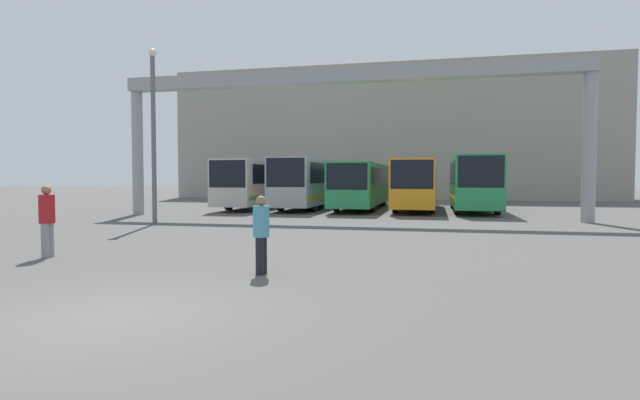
{
  "coord_description": "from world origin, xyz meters",
  "views": [
    {
      "loc": [
        4.65,
        -6.4,
        2.06
      ],
      "look_at": [
        -1.5,
        20.49,
        0.83
      ],
      "focal_mm": 28.0,
      "sensor_mm": 36.0,
      "label": 1
    }
  ],
  "objects_px": {
    "bus_slot_4": "(473,180)",
    "bus_slot_3": "(416,182)",
    "bus_slot_1": "(310,180)",
    "bus_slot_2": "(362,183)",
    "pedestrian_near_center": "(261,233)",
    "bus_slot_0": "(263,181)",
    "pedestrian_mid_left": "(47,219)",
    "lamp_post": "(153,129)"
  },
  "relations": [
    {
      "from": "bus_slot_1",
      "to": "bus_slot_4",
      "type": "height_order",
      "value": "bus_slot_4"
    },
    {
      "from": "pedestrian_mid_left",
      "to": "bus_slot_1",
      "type": "bearing_deg",
      "value": 169.35
    },
    {
      "from": "bus_slot_3",
      "to": "lamp_post",
      "type": "xyz_separation_m",
      "value": [
        -10.95,
        -12.86,
        2.42
      ]
    },
    {
      "from": "bus_slot_1",
      "to": "bus_slot_4",
      "type": "relative_size",
      "value": 1.12
    },
    {
      "from": "bus_slot_1",
      "to": "bus_slot_2",
      "type": "distance_m",
      "value": 3.53
    },
    {
      "from": "bus_slot_1",
      "to": "bus_slot_2",
      "type": "height_order",
      "value": "bus_slot_1"
    },
    {
      "from": "pedestrian_near_center",
      "to": "lamp_post",
      "type": "distance_m",
      "value": 13.45
    },
    {
      "from": "bus_slot_0",
      "to": "lamp_post",
      "type": "relative_size",
      "value": 1.58
    },
    {
      "from": "bus_slot_0",
      "to": "bus_slot_3",
      "type": "relative_size",
      "value": 1.04
    },
    {
      "from": "bus_slot_4",
      "to": "bus_slot_3",
      "type": "bearing_deg",
      "value": 166.98
    },
    {
      "from": "lamp_post",
      "to": "bus_slot_3",
      "type": "bearing_deg",
      "value": 49.58
    },
    {
      "from": "bus_slot_2",
      "to": "pedestrian_mid_left",
      "type": "relative_size",
      "value": 6.53
    },
    {
      "from": "bus_slot_1",
      "to": "pedestrian_near_center",
      "type": "relative_size",
      "value": 6.78
    },
    {
      "from": "bus_slot_4",
      "to": "lamp_post",
      "type": "bearing_deg",
      "value": -140.19
    },
    {
      "from": "bus_slot_0",
      "to": "pedestrian_near_center",
      "type": "relative_size",
      "value": 7.26
    },
    {
      "from": "bus_slot_4",
      "to": "bus_slot_1",
      "type": "bearing_deg",
      "value": 176.59
    },
    {
      "from": "bus_slot_3",
      "to": "pedestrian_near_center",
      "type": "xyz_separation_m",
      "value": [
        -2.44,
        -22.72,
        -0.91
      ]
    },
    {
      "from": "bus_slot_3",
      "to": "bus_slot_1",
      "type": "bearing_deg",
      "value": -178.49
    },
    {
      "from": "bus_slot_3",
      "to": "lamp_post",
      "type": "distance_m",
      "value": 17.06
    },
    {
      "from": "bus_slot_3",
      "to": "bus_slot_4",
      "type": "height_order",
      "value": "bus_slot_4"
    },
    {
      "from": "bus_slot_2",
      "to": "bus_slot_3",
      "type": "distance_m",
      "value": 3.51
    },
    {
      "from": "bus_slot_2",
      "to": "bus_slot_3",
      "type": "relative_size",
      "value": 1.03
    },
    {
      "from": "bus_slot_1",
      "to": "pedestrian_near_center",
      "type": "height_order",
      "value": "bus_slot_1"
    },
    {
      "from": "bus_slot_2",
      "to": "pedestrian_near_center",
      "type": "distance_m",
      "value": 22.96
    },
    {
      "from": "bus_slot_2",
      "to": "bus_slot_3",
      "type": "xyz_separation_m",
      "value": [
        3.5,
        -0.2,
        0.08
      ]
    },
    {
      "from": "pedestrian_near_center",
      "to": "pedestrian_mid_left",
      "type": "bearing_deg",
      "value": -95.35
    },
    {
      "from": "bus_slot_3",
      "to": "lamp_post",
      "type": "bearing_deg",
      "value": -130.42
    },
    {
      "from": "bus_slot_4",
      "to": "bus_slot_0",
      "type": "bearing_deg",
      "value": 175.8
    },
    {
      "from": "bus_slot_0",
      "to": "bus_slot_1",
      "type": "relative_size",
      "value": 1.07
    },
    {
      "from": "lamp_post",
      "to": "pedestrian_mid_left",
      "type": "bearing_deg",
      "value": -75.3
    },
    {
      "from": "bus_slot_2",
      "to": "pedestrian_mid_left",
      "type": "height_order",
      "value": "bus_slot_2"
    },
    {
      "from": "pedestrian_near_center",
      "to": "bus_slot_3",
      "type": "bearing_deg",
      "value": 176.89
    },
    {
      "from": "bus_slot_0",
      "to": "bus_slot_2",
      "type": "relative_size",
      "value": 1.0
    },
    {
      "from": "bus_slot_0",
      "to": "bus_slot_3",
      "type": "distance_m",
      "value": 10.51
    },
    {
      "from": "bus_slot_4",
      "to": "bus_slot_2",
      "type": "bearing_deg",
      "value": 171.78
    },
    {
      "from": "bus_slot_1",
      "to": "bus_slot_2",
      "type": "bearing_deg",
      "value": 6.29
    },
    {
      "from": "bus_slot_4",
      "to": "pedestrian_mid_left",
      "type": "distance_m",
      "value": 24.26
    },
    {
      "from": "pedestrian_near_center",
      "to": "bus_slot_0",
      "type": "bearing_deg",
      "value": -157.6
    },
    {
      "from": "bus_slot_2",
      "to": "bus_slot_4",
      "type": "distance_m",
      "value": 7.08
    },
    {
      "from": "bus_slot_2",
      "to": "lamp_post",
      "type": "relative_size",
      "value": 1.58
    },
    {
      "from": "bus_slot_1",
      "to": "pedestrian_mid_left",
      "type": "height_order",
      "value": "bus_slot_1"
    },
    {
      "from": "bus_slot_0",
      "to": "pedestrian_near_center",
      "type": "height_order",
      "value": "bus_slot_0"
    }
  ]
}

